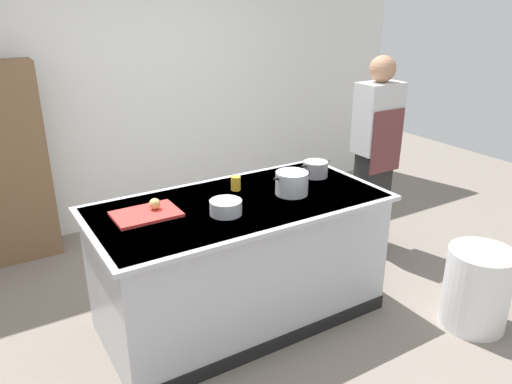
{
  "coord_description": "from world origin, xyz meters",
  "views": [
    {
      "loc": [
        -1.5,
        -2.66,
        2.17
      ],
      "look_at": [
        0.25,
        0.2,
        0.85
      ],
      "focal_mm": 35.08,
      "sensor_mm": 36.0,
      "label": 1
    }
  ],
  "objects": [
    {
      "name": "stock_pot",
      "position": [
        0.37,
        -0.06,
        0.98
      ],
      "size": [
        0.29,
        0.22,
        0.16
      ],
      "color": "#B7BABF",
      "rests_on": "counter_island"
    },
    {
      "name": "counter_island",
      "position": [
        0.0,
        -0.0,
        0.47
      ],
      "size": [
        1.98,
        0.98,
        0.9
      ],
      "color": "#B7BABF",
      "rests_on": "ground_plane"
    },
    {
      "name": "sauce_pan",
      "position": [
        0.73,
        0.14,
        0.96
      ],
      "size": [
        0.25,
        0.19,
        0.12
      ],
      "color": "#99999E",
      "rests_on": "counter_island"
    },
    {
      "name": "cutting_board",
      "position": [
        -0.61,
        0.11,
        0.91
      ],
      "size": [
        0.4,
        0.28,
        0.02
      ],
      "primitive_type": "cube",
      "color": "red",
      "rests_on": "counter_island"
    },
    {
      "name": "onion",
      "position": [
        -0.54,
        0.13,
        0.96
      ],
      "size": [
        0.07,
        0.07,
        0.07
      ],
      "primitive_type": "sphere",
      "color": "tan",
      "rests_on": "cutting_board"
    },
    {
      "name": "back_wall",
      "position": [
        0.0,
        2.1,
        1.5
      ],
      "size": [
        6.4,
        0.12,
        3.0
      ],
      "primitive_type": "cube",
      "color": "white",
      "rests_on": "ground_plane"
    },
    {
      "name": "trash_bin",
      "position": [
        1.35,
        -0.93,
        0.29
      ],
      "size": [
        0.45,
        0.45,
        0.58
      ],
      "primitive_type": "cylinder",
      "color": "white",
      "rests_on": "ground_plane"
    },
    {
      "name": "mixing_bowl",
      "position": [
        -0.17,
        -0.13,
        0.95
      ],
      "size": [
        0.2,
        0.2,
        0.09
      ],
      "primitive_type": "cylinder",
      "color": "#B7BABF",
      "rests_on": "counter_island"
    },
    {
      "name": "ground_plane",
      "position": [
        0.0,
        0.0,
        0.0
      ],
      "size": [
        10.0,
        10.0,
        0.0
      ],
      "primitive_type": "plane",
      "color": "slate"
    },
    {
      "name": "person_chef",
      "position": [
        1.57,
        0.37,
        0.91
      ],
      "size": [
        0.38,
        0.25,
        1.72
      ],
      "rotation": [
        0.0,
        0.0,
        1.7
      ],
      "color": "#252525",
      "rests_on": "ground_plane"
    },
    {
      "name": "juice_cup",
      "position": [
        0.08,
        0.2,
        0.95
      ],
      "size": [
        0.07,
        0.07,
        0.1
      ],
      "primitive_type": "cylinder",
      "color": "yellow",
      "rests_on": "counter_island"
    }
  ]
}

